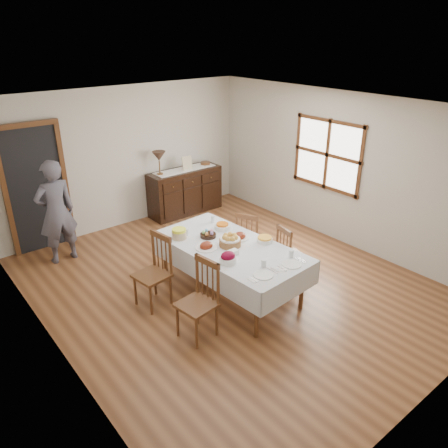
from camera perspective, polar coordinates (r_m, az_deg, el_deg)
ground at (r=6.62m, az=0.55°, el=-7.79°), size 6.00×6.00×0.00m
room_shell at (r=6.15m, az=-2.96°, el=6.49°), size 5.02×6.02×2.65m
dining_table at (r=6.08m, az=0.79°, el=-3.62°), size 1.28×2.29×0.76m
chair_left_near at (r=5.37m, az=-3.19°, el=-9.75°), size 0.47×0.47×1.01m
chair_left_far at (r=6.01m, az=-9.03°, el=-5.97°), size 0.48×0.48×1.02m
chair_right_near at (r=6.54m, az=8.56°, el=-3.90°), size 0.44×0.44×0.91m
chair_right_far at (r=6.89m, az=3.33°, el=-1.94°), size 0.52×0.52×0.94m
sideboard at (r=8.99m, az=-5.11°, el=4.29°), size 1.52×0.55×0.91m
person at (r=7.37m, az=-21.13°, el=1.87°), size 0.58×0.38×1.82m
bread_basket at (r=6.01m, az=0.80°, el=-2.21°), size 0.30×0.30×0.17m
egg_basket at (r=6.28m, az=-2.10°, el=-1.40°), size 0.23×0.23×0.10m
ham_platter_a at (r=5.97m, az=-2.34°, el=-2.91°), size 0.30×0.30×0.11m
ham_platter_b at (r=6.23m, az=2.04°, el=-1.65°), size 0.27×0.27×0.11m
beet_bowl at (r=5.59m, az=0.52°, el=-4.45°), size 0.22×0.22×0.15m
carrot_bowl at (r=6.52m, az=-0.22°, el=-0.32°), size 0.23×0.23×0.09m
pineapple_bowl at (r=6.26m, az=-5.89°, el=-1.25°), size 0.21×0.21×0.15m
casserole_dish at (r=6.15m, az=5.33°, el=-2.02°), size 0.22×0.22×0.08m
butter_dish at (r=5.78m, az=1.17°, el=-3.76°), size 0.15×0.10×0.07m
setting_left at (r=5.42m, az=5.13°, el=-6.14°), size 0.43×0.31×0.10m
setting_right at (r=5.69m, az=8.75°, el=-4.76°), size 0.43×0.31×0.10m
glass_far_a at (r=6.34m, az=-4.93°, el=-1.03°), size 0.06×0.06×0.10m
glass_far_b at (r=6.74m, az=-1.45°, el=0.66°), size 0.06×0.06×0.11m
runner at (r=8.86m, az=-5.13°, el=7.13°), size 1.30×0.35×0.01m
table_lamp at (r=8.50m, az=-8.50°, el=8.68°), size 0.26×0.26×0.46m
picture_frame at (r=8.78m, az=-4.84°, el=7.90°), size 0.22×0.08×0.28m
deco_bowl at (r=9.15m, az=-2.45°, el=7.93°), size 0.20×0.20×0.06m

